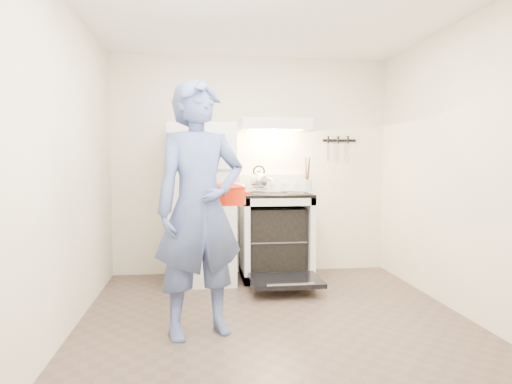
{
  "coord_description": "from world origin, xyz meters",
  "views": [
    {
      "loc": [
        -0.62,
        -3.5,
        1.32
      ],
      "look_at": [
        -0.05,
        1.0,
        1.0
      ],
      "focal_mm": 32.0,
      "sensor_mm": 36.0,
      "label": 1
    }
  ],
  "objects_px": {
    "stove_body": "(276,237)",
    "person": "(200,209)",
    "tea_kettle": "(259,179)",
    "dutch_oven": "(227,196)",
    "refrigerator": "(202,203)"
  },
  "relations": [
    {
      "from": "refrigerator",
      "to": "person",
      "type": "height_order",
      "value": "person"
    },
    {
      "from": "tea_kettle",
      "to": "refrigerator",
      "type": "bearing_deg",
      "value": -171.32
    },
    {
      "from": "dutch_oven",
      "to": "tea_kettle",
      "type": "bearing_deg",
      "value": 71.13
    },
    {
      "from": "stove_body",
      "to": "dutch_oven",
      "type": "distance_m",
      "value": 1.46
    },
    {
      "from": "tea_kettle",
      "to": "person",
      "type": "height_order",
      "value": "person"
    },
    {
      "from": "stove_body",
      "to": "person",
      "type": "xyz_separation_m",
      "value": [
        -0.84,
        -1.57,
        0.49
      ]
    },
    {
      "from": "refrigerator",
      "to": "stove_body",
      "type": "height_order",
      "value": "refrigerator"
    },
    {
      "from": "tea_kettle",
      "to": "person",
      "type": "bearing_deg",
      "value": -111.95
    },
    {
      "from": "tea_kettle",
      "to": "person",
      "type": "xyz_separation_m",
      "value": [
        -0.66,
        -1.64,
        -0.15
      ]
    },
    {
      "from": "stove_body",
      "to": "dutch_oven",
      "type": "xyz_separation_m",
      "value": [
        -0.61,
        -1.2,
        0.56
      ]
    },
    {
      "from": "refrigerator",
      "to": "dutch_oven",
      "type": "bearing_deg",
      "value": -80.39
    },
    {
      "from": "refrigerator",
      "to": "tea_kettle",
      "type": "distance_m",
      "value": 0.69
    },
    {
      "from": "person",
      "to": "dutch_oven",
      "type": "xyz_separation_m",
      "value": [
        0.23,
        0.37,
        0.07
      ]
    },
    {
      "from": "refrigerator",
      "to": "dutch_oven",
      "type": "distance_m",
      "value": 1.2
    },
    {
      "from": "stove_body",
      "to": "tea_kettle",
      "type": "xyz_separation_m",
      "value": [
        -0.18,
        0.07,
        0.64
      ]
    }
  ]
}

